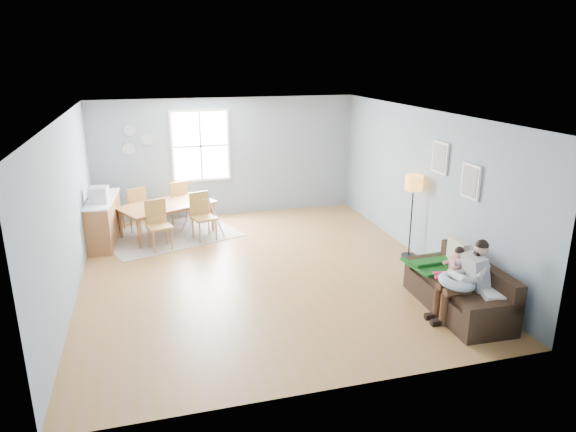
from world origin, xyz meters
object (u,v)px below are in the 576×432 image
object	(u,v)px
chair_ne	(177,199)
sofa	(461,293)
toddler	(453,266)
floor_lamp	(413,190)
counter	(104,220)
dining_table	(168,219)
father	(466,278)
monitor	(99,195)
baby_swing	(202,217)
chair_se	(202,213)
chair_nw	(136,206)
storage_cube	(497,309)
chair_sw	(158,221)

from	to	relation	value
chair_ne	sofa	bearing A→B (deg)	-55.02
toddler	floor_lamp	distance (m)	2.07
counter	dining_table	bearing A→B (deg)	6.16
father	monitor	world-z (taller)	monitor
baby_swing	chair_ne	bearing A→B (deg)	115.82
father	monitor	xyz separation A→B (m)	(-5.09, 4.37, 0.43)
toddler	chair_se	world-z (taller)	chair_se
dining_table	chair_nw	xyz separation A→B (m)	(-0.64, 0.46, 0.22)
toddler	counter	world-z (taller)	toddler
chair_se	chair_ne	size ratio (longest dim) A/B	1.01
toddler	baby_swing	bearing A→B (deg)	127.28
storage_cube	dining_table	xyz separation A→B (m)	(-4.14, 5.13, 0.06)
father	chair_sw	world-z (taller)	father
father	floor_lamp	xyz separation A→B (m)	(0.43, 2.37, 0.65)
counter	monitor	bearing A→B (deg)	-92.89
floor_lamp	storage_cube	xyz separation A→B (m)	(-0.11, -2.68, -1.01)
dining_table	chair_nw	world-z (taller)	chair_nw
chair_sw	sofa	bearing A→B (deg)	-42.23
dining_table	chair_se	xyz separation A→B (m)	(0.66, -0.45, 0.22)
floor_lamp	monitor	distance (m)	5.87
toddler	storage_cube	bearing A→B (deg)	-71.48
chair_se	monitor	size ratio (longest dim) A/B	2.64
sofa	baby_swing	distance (m)	5.47
sofa	baby_swing	xyz separation A→B (m)	(-3.27, 4.39, 0.10)
father	baby_swing	size ratio (longest dim) A/B	1.42
chair_sw	counter	bearing A→B (deg)	148.68
dining_table	toddler	bearing A→B (deg)	-74.72
floor_lamp	storage_cube	bearing A→B (deg)	-92.31
chair_nw	chair_ne	size ratio (longest dim) A/B	0.99
dining_table	chair_se	world-z (taller)	chair_se
chair_nw	monitor	size ratio (longest dim) A/B	2.60
chair_sw	chair_nw	size ratio (longest dim) A/B	1.00
storage_cube	floor_lamp	bearing A→B (deg)	87.69
floor_lamp	dining_table	xyz separation A→B (m)	(-4.25, 2.44, -0.95)
chair_nw	monitor	distance (m)	1.21
dining_table	chair_nw	size ratio (longest dim) A/B	1.96
counter	monitor	world-z (taller)	monitor
chair_ne	toddler	bearing A→B (deg)	-54.58
toddler	chair_se	xyz separation A→B (m)	(-3.24, 3.93, -0.08)
floor_lamp	baby_swing	bearing A→B (deg)	147.42
chair_sw	storage_cube	bearing A→B (deg)	-45.01
chair_se	baby_swing	bearing A→B (deg)	83.86
father	dining_table	bearing A→B (deg)	128.48
father	chair_ne	xyz separation A→B (m)	(-3.59, 5.58, -0.09)
toddler	chair_nw	size ratio (longest dim) A/B	0.76
father	counter	distance (m)	6.90
father	dining_table	xyz separation A→B (m)	(-3.83, 4.81, -0.31)
chair_nw	toddler	bearing A→B (deg)	-46.81
dining_table	chair_sw	bearing A→B (deg)	-132.77
floor_lamp	chair_ne	bearing A→B (deg)	141.40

